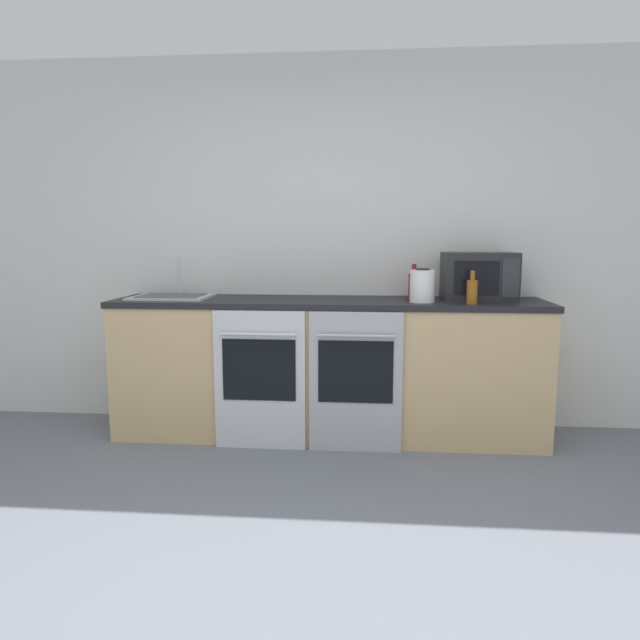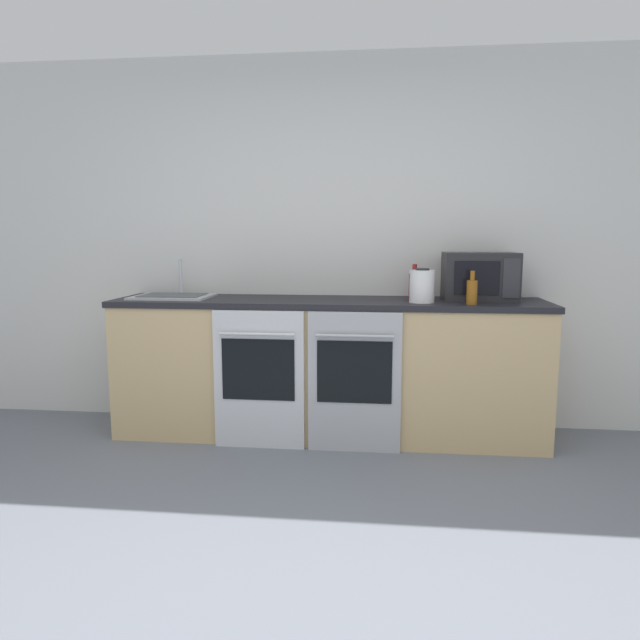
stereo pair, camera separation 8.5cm
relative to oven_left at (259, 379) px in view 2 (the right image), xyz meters
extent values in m
plane|color=slate|center=(0.41, -1.68, -0.45)|extent=(16.00, 16.00, 0.00)
cube|color=silver|center=(0.41, 0.63, 0.85)|extent=(10.00, 0.06, 2.60)
cube|color=tan|center=(0.41, 0.31, -0.01)|extent=(2.85, 0.59, 0.89)
cube|color=black|center=(0.41, 0.31, 0.46)|extent=(2.87, 0.61, 0.04)
cube|color=silver|center=(0.00, 0.00, -0.01)|extent=(0.58, 0.03, 0.89)
cube|color=black|center=(0.00, -0.02, 0.06)|extent=(0.46, 0.01, 0.39)
cylinder|color=silver|center=(0.00, -0.04, 0.29)|extent=(0.48, 0.02, 0.02)
cube|color=#A8AAAF|center=(0.61, 0.00, -0.01)|extent=(0.58, 0.03, 0.89)
cube|color=black|center=(0.61, -0.02, 0.06)|extent=(0.46, 0.01, 0.39)
cylinder|color=#A8AAAF|center=(0.61, -0.04, 0.29)|extent=(0.48, 0.02, 0.02)
cube|color=#232326|center=(1.41, 0.39, 0.64)|extent=(0.47, 0.32, 0.31)
cube|color=black|center=(1.37, 0.22, 0.64)|extent=(0.28, 0.01, 0.21)
cube|color=#2D2D33|center=(1.58, 0.22, 0.64)|extent=(0.10, 0.01, 0.25)
cylinder|color=maroon|center=(0.99, 0.43, 0.56)|extent=(0.07, 0.07, 0.17)
cylinder|color=maroon|center=(0.99, 0.43, 0.68)|extent=(0.03, 0.03, 0.07)
cylinder|color=#8C5114|center=(1.32, 0.12, 0.55)|extent=(0.07, 0.07, 0.15)
cylinder|color=#8C5114|center=(1.32, 0.12, 0.66)|extent=(0.03, 0.03, 0.06)
cylinder|color=white|center=(1.02, 0.20, 0.58)|extent=(0.16, 0.16, 0.21)
cylinder|color=#262628|center=(1.02, 0.20, 0.69)|extent=(0.09, 0.09, 0.01)
cube|color=#B7BABF|center=(-0.66, 0.31, 0.49)|extent=(0.52, 0.41, 0.01)
cube|color=#4C4F54|center=(-0.66, 0.31, 0.50)|extent=(0.41, 0.29, 0.01)
cylinder|color=#B7BABF|center=(-0.66, 0.47, 0.62)|extent=(0.02, 0.02, 0.24)
camera|label=1|loc=(0.69, -3.47, 0.89)|focal=32.00mm
camera|label=2|loc=(0.77, -3.46, 0.89)|focal=32.00mm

